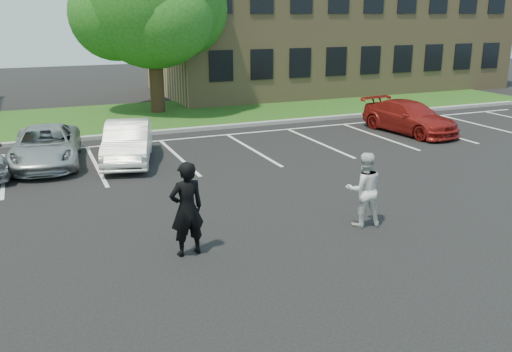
{
  "coord_description": "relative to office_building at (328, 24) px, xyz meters",
  "views": [
    {
      "loc": [
        -4.65,
        -9.98,
        4.86
      ],
      "look_at": [
        0.0,
        1.0,
        1.25
      ],
      "focal_mm": 38.0,
      "sensor_mm": 36.0,
      "label": 1
    }
  ],
  "objects": [
    {
      "name": "tree",
      "position": [
        -12.57,
        -5.09,
        1.19
      ],
      "size": [
        7.8,
        7.2,
        8.8
      ],
      "color": "black",
      "rests_on": "ground"
    },
    {
      "name": "car_silver_minivan",
      "position": [
        -18.27,
        -13.25,
        -3.53
      ],
      "size": [
        2.62,
        4.75,
        1.26
      ],
      "primitive_type": "imported",
      "rotation": [
        0.0,
        0.0,
        -0.12
      ],
      "color": "#ABAEB3",
      "rests_on": "ground"
    },
    {
      "name": "car_red_compact",
      "position": [
        -3.99,
        -13.86,
        -3.5
      ],
      "size": [
        2.4,
        4.7,
        1.31
      ],
      "primitive_type": "imported",
      "rotation": [
        0.0,
        0.0,
        0.13
      ],
      "color": "maroon",
      "rests_on": "ground"
    },
    {
      "name": "stall_lines",
      "position": [
        -12.6,
        -13.04,
        -4.15
      ],
      "size": [
        34.0,
        5.36,
        0.01
      ],
      "color": "silver",
      "rests_on": "ground"
    },
    {
      "name": "office_building",
      "position": [
        0.0,
        0.0,
        0.0
      ],
      "size": [
        22.4,
        10.4,
        8.3
      ],
      "color": "#927951",
      "rests_on": "ground"
    },
    {
      "name": "man_black_suit",
      "position": [
        -15.9,
        -21.84,
        -3.15
      ],
      "size": [
        0.79,
        0.57,
        2.01
      ],
      "primitive_type": "imported",
      "rotation": [
        0.0,
        0.0,
        3.27
      ],
      "color": "black",
      "rests_on": "ground"
    },
    {
      "name": "curb",
      "position": [
        -14.0,
        -9.99,
        -4.08
      ],
      "size": [
        40.0,
        0.3,
        0.15
      ],
      "primitive_type": "cube",
      "color": "gray",
      "rests_on": "ground"
    },
    {
      "name": "car_white_sedan",
      "position": [
        -15.71,
        -13.97,
        -3.48
      ],
      "size": [
        2.41,
        4.34,
        1.36
      ],
      "primitive_type": "imported",
      "rotation": [
        0.0,
        0.0,
        -0.25
      ],
      "color": "white",
      "rests_on": "ground"
    },
    {
      "name": "man_white_shirt",
      "position": [
        -11.64,
        -21.89,
        -3.27
      ],
      "size": [
        1.0,
        0.86,
        1.78
      ],
      "primitive_type": "imported",
      "rotation": [
        0.0,
        0.0,
        2.9
      ],
      "color": "silver",
      "rests_on": "ground"
    },
    {
      "name": "ground_plane",
      "position": [
        -14.0,
        -21.99,
        -4.16
      ],
      "size": [
        90.0,
        90.0,
        0.0
      ],
      "primitive_type": "plane",
      "color": "black",
      "rests_on": "ground"
    },
    {
      "name": "grass_strip",
      "position": [
        -14.0,
        -5.99,
        -4.12
      ],
      "size": [
        44.0,
        8.0,
        0.08
      ],
      "primitive_type": "cube",
      "color": "#0D3D0B",
      "rests_on": "ground"
    }
  ]
}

